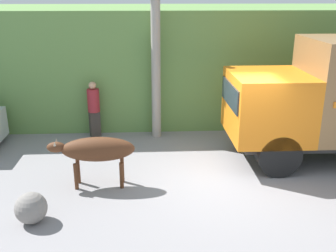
{
  "coord_description": "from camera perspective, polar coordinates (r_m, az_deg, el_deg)",
  "views": [
    {
      "loc": [
        -1.93,
        -8.49,
        4.31
      ],
      "look_at": [
        -1.44,
        0.47,
        1.23
      ],
      "focal_mm": 42.0,
      "sensor_mm": 36.0,
      "label": 1
    }
  ],
  "objects": [
    {
      "name": "ground_plane",
      "position": [
        9.72,
        8.75,
        -7.63
      ],
      "size": [
        60.0,
        60.0,
        0.0
      ],
      "primitive_type": "plane",
      "color": "gray"
    },
    {
      "name": "hillside_embankment",
      "position": [
        15.63,
        4.08,
        9.99
      ],
      "size": [
        32.0,
        6.67,
        3.78
      ],
      "color": "#608C47",
      "rests_on": "ground_plane"
    },
    {
      "name": "building_backdrop",
      "position": [
        14.75,
        -22.76,
        5.67
      ],
      "size": [
        5.05,
        2.7,
        2.56
      ],
      "color": "#8CC69E",
      "rests_on": "ground_plane"
    },
    {
      "name": "brown_cow",
      "position": [
        9.1,
        -10.37,
        -3.44
      ],
      "size": [
        1.98,
        0.56,
        1.19
      ],
      "rotation": [
        0.0,
        0.0,
        -0.23
      ],
      "color": "#512D19",
      "rests_on": "ground_plane"
    },
    {
      "name": "pedestrian_on_hill",
      "position": [
        12.27,
        -10.72,
        2.74
      ],
      "size": [
        0.49,
        0.49,
        1.75
      ],
      "rotation": [
        0.0,
        0.0,
        3.59
      ],
      "color": "#38332D",
      "rests_on": "ground_plane"
    },
    {
      "name": "utility_pole",
      "position": [
        11.72,
        -1.78,
        10.56
      ],
      "size": [
        0.9,
        0.28,
        5.02
      ],
      "color": "#9E998E",
      "rests_on": "ground_plane"
    },
    {
      "name": "roadside_rock",
      "position": [
        8.26,
        -19.26,
        -11.17
      ],
      "size": [
        0.63,
        0.63,
        0.63
      ],
      "color": "gray",
      "rests_on": "ground_plane"
    }
  ]
}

